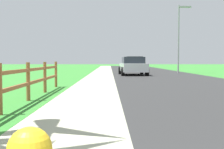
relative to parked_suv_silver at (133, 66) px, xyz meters
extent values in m
plane|color=#368330|center=(-1.57, 2.25, -0.72)|extent=(120.00, 120.00, 0.00)
cube|color=#2D2D2D|center=(1.93, 4.25, -0.72)|extent=(7.00, 66.00, 0.01)
cube|color=#B4B497|center=(-4.57, 4.25, -0.72)|extent=(6.00, 66.00, 0.01)
cube|color=#368330|center=(-6.07, 4.25, -0.71)|extent=(5.00, 66.00, 0.00)
sphere|color=yellow|center=(-2.27, -21.41, 0.02)|extent=(0.21, 0.21, 0.21)
cube|color=gold|center=(-2.27, -21.41, 0.09)|extent=(0.04, 0.04, 0.04)
cylinder|color=brown|center=(-4.19, -16.74, -0.17)|extent=(0.11, 0.11, 1.11)
cylinder|color=brown|center=(-4.19, -14.61, -0.17)|extent=(0.11, 0.11, 1.11)
cylinder|color=brown|center=(-4.19, -12.48, -0.17)|extent=(0.11, 0.11, 1.11)
cylinder|color=brown|center=(-4.19, -10.35, -0.17)|extent=(0.11, 0.11, 1.11)
cube|color=brown|center=(-4.19, -16.74, -0.22)|extent=(0.07, 12.78, 0.09)
cube|color=#B7BABF|center=(0.00, 0.05, -0.11)|extent=(2.01, 4.37, 0.65)
cube|color=#1E232B|center=(0.01, -0.17, 0.46)|extent=(1.70, 2.06, 0.50)
cylinder|color=black|center=(0.97, -1.25, -0.39)|extent=(0.25, 0.67, 0.66)
cylinder|color=black|center=(-0.87, -1.32, -0.39)|extent=(0.25, 0.67, 0.66)
cylinder|color=black|center=(0.86, 1.42, -0.39)|extent=(0.25, 0.67, 0.66)
cylinder|color=black|center=(-0.97, 1.34, -0.39)|extent=(0.25, 0.67, 0.66)
cube|color=#C6B793|center=(0.71, 7.35, -0.04)|extent=(1.89, 4.72, 0.74)
cube|color=#1E232B|center=(0.71, 7.30, 0.59)|extent=(1.64, 2.54, 0.51)
cylinder|color=black|center=(1.64, 5.91, -0.35)|extent=(0.23, 0.73, 0.73)
cylinder|color=black|center=(-0.19, 5.89, -0.35)|extent=(0.23, 0.73, 0.73)
cylinder|color=black|center=(1.60, 8.82, -0.35)|extent=(0.23, 0.73, 0.73)
cylinder|color=black|center=(-0.23, 8.80, -0.35)|extent=(0.23, 0.73, 0.73)
cylinder|color=gray|center=(4.37, 3.16, 2.33)|extent=(0.14, 0.14, 6.11)
cube|color=#999999|center=(4.92, 3.16, 5.24)|extent=(1.10, 0.20, 0.14)
camera|label=1|loc=(-1.89, -22.76, 0.44)|focal=46.02mm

